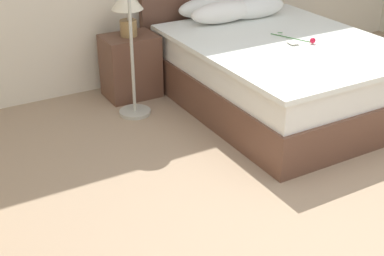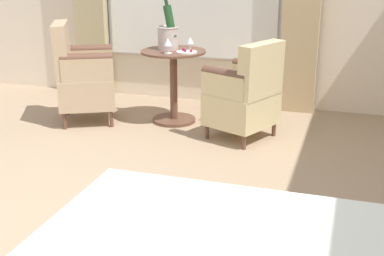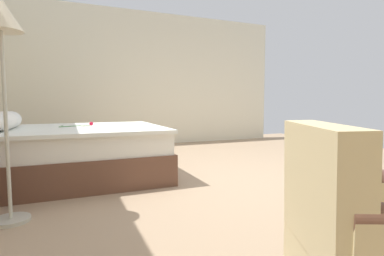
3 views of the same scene
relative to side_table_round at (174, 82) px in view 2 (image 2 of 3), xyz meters
The scene contains 7 objects.
side_table_round is the anchor object (origin of this frame).
champagne_bucket 0.45m from the side_table_round, 124.42° to the right, with size 0.20×0.20×0.49m.
wine_glass_near_bucket 0.42m from the side_table_round, ahead, with size 0.07×0.07×0.14m.
wine_glass_near_edge 0.42m from the side_table_round, 96.14° to the left, with size 0.07×0.07×0.13m.
snack_plate 0.35m from the side_table_round, 65.70° to the left, with size 0.19×0.19×0.04m.
armchair_by_window 0.79m from the side_table_round, 69.87° to the left, with size 0.68×0.66×0.86m.
armchair_facing_bed 0.87m from the side_table_round, 73.67° to the right, with size 0.71×0.70×0.94m.
Camera 2 is at (2.03, 1.70, 1.58)m, focal length 50.00 mm.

